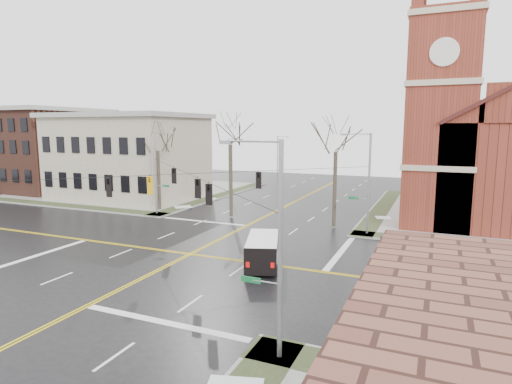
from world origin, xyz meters
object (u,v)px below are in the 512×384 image
at_px(streetlight_north_b, 278,156).
at_px(cargo_van, 263,249).
at_px(tree_nw_near, 231,140).
at_px(signal_pole_ne, 367,180).
at_px(signal_pole_nw, 157,171).
at_px(tree_nw_far, 158,147).
at_px(parked_car_a, 404,242).
at_px(tree_ne, 336,147).
at_px(streetlight_north_a, 230,164).
at_px(signal_pole_se, 276,244).
at_px(parked_car_b, 460,247).

relative_size(streetlight_north_b, cargo_van, 1.38).
bearing_deg(tree_nw_near, signal_pole_ne, -7.53).
height_order(signal_pole_nw, tree_nw_far, tree_nw_far).
bearing_deg(parked_car_a, tree_ne, 60.29).
bearing_deg(tree_ne, streetlight_north_a, 141.52).
height_order(signal_pole_ne, tree_ne, tree_ne).
bearing_deg(signal_pole_se, parked_car_b, 68.34).
bearing_deg(signal_pole_se, signal_pole_ne, 90.00).
relative_size(signal_pole_se, tree_ne, 0.83).
height_order(signal_pole_nw, parked_car_b, signal_pole_nw).
bearing_deg(cargo_van, tree_ne, 63.03).
xyz_separation_m(streetlight_north_b, parked_car_b, (29.62, -40.25, -3.84)).
bearing_deg(signal_pole_ne, parked_car_b, -26.11).
distance_m(tree_nw_near, tree_ne, 11.29).
distance_m(signal_pole_ne, cargo_van, 13.44).
bearing_deg(tree_nw_near, parked_car_b, -14.34).
relative_size(cargo_van, tree_nw_near, 0.50).
bearing_deg(streetlight_north_a, cargo_van, -59.31).
relative_size(streetlight_north_b, tree_ne, 0.74).
distance_m(signal_pole_se, tree_nw_far, 34.86).
bearing_deg(parked_car_b, tree_nw_far, 81.05).
distance_m(parked_car_a, tree_nw_far, 29.04).
bearing_deg(signal_pole_se, tree_nw_near, 120.22).
bearing_deg(parked_car_a, tree_nw_near, 80.66).
height_order(streetlight_north_a, tree_nw_far, tree_nw_far).
xyz_separation_m(cargo_van, parked_car_b, (12.80, 8.09, -0.59)).
xyz_separation_m(tree_nw_far, tree_nw_near, (9.48, -0.25, 0.91)).
distance_m(cargo_van, tree_nw_far, 24.29).
xyz_separation_m(signal_pole_nw, tree_nw_far, (-1.35, 2.17, 2.50)).
distance_m(cargo_van, parked_car_b, 15.16).
bearing_deg(streetlight_north_a, signal_pole_se, -60.91).
distance_m(signal_pole_ne, tree_nw_near, 15.03).
distance_m(signal_pole_se, tree_ne, 24.99).
distance_m(streetlight_north_b, parked_car_a, 47.77).
xyz_separation_m(streetlight_north_a, tree_ne, (18.73, -14.89, 3.38)).
relative_size(signal_pole_se, parked_car_b, 2.35).
bearing_deg(tree_nw_far, streetlight_north_a, 81.98).
bearing_deg(parked_car_a, tree_nw_far, 85.83).
bearing_deg(parked_car_b, cargo_van, 123.94).
distance_m(signal_pole_nw, cargo_van, 21.45).
xyz_separation_m(signal_pole_se, streetlight_north_a, (-21.97, 39.50, -0.48)).
xyz_separation_m(streetlight_north_a, parked_car_b, (29.62, -20.25, -3.84)).
height_order(signal_pole_nw, streetlight_north_b, signal_pole_nw).
distance_m(streetlight_north_a, streetlight_north_b, 20.00).
bearing_deg(cargo_van, tree_nw_far, 124.49).
height_order(streetlight_north_b, tree_ne, tree_ne).
height_order(parked_car_a, tree_ne, tree_ne).
bearing_deg(signal_pole_se, tree_ne, 97.51).
relative_size(signal_pole_nw, signal_pole_se, 1.00).
distance_m(signal_pole_ne, parked_car_a, 6.72).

